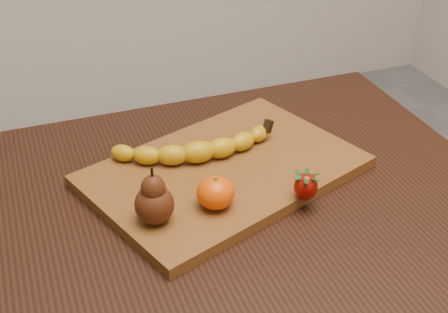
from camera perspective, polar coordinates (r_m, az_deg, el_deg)
name	(u,v)px	position (r m, az deg, el deg)	size (l,w,h in m)	color
table	(203,246)	(1.09, -1.90, -8.16)	(1.00, 0.70, 0.76)	black
cutting_board	(224,171)	(1.08, 0.00, -1.35)	(0.45, 0.30, 0.02)	brown
banana	(198,152)	(1.08, -2.39, 0.41)	(0.25, 0.06, 0.04)	#C39509
pear	(154,195)	(0.93, -6.45, -3.55)	(0.06, 0.06, 0.09)	#461E0B
mandarin	(216,193)	(0.96, -0.77, -3.33)	(0.06, 0.06, 0.05)	#E74702
strawberry	(306,186)	(0.99, 7.49, -2.66)	(0.04, 0.04, 0.05)	#7E0A03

